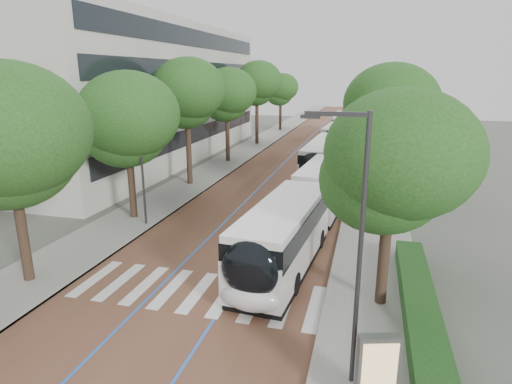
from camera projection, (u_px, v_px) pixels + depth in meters
ground at (184, 304)px, 17.36m from camera, size 160.00×160.00×0.00m
road at (314, 147)px, 54.61m from camera, size 11.00×140.00×0.02m
sidewalk_left at (257, 144)px, 56.45m from camera, size 4.00×140.00×0.12m
sidewalk_right at (374, 149)px, 52.73m from camera, size 4.00×140.00×0.12m
kerb_left at (271, 144)px, 55.98m from camera, size 0.20×140.00×0.14m
kerb_right at (358, 148)px, 53.20m from camera, size 0.20×140.00×0.14m
zebra_crossing at (198, 292)px, 18.24m from camera, size 10.55×3.60×0.01m
lane_line_left at (301, 146)px, 55.00m from camera, size 0.12×126.00×0.01m
lane_line_right at (326, 147)px, 54.21m from camera, size 0.12×126.00×0.01m
office_building at (122, 93)px, 46.39m from camera, size 18.11×40.00×14.00m
hedge at (423, 325)px, 14.97m from camera, size 1.20×14.00×0.80m
streetlight_near at (355, 233)px, 11.64m from camera, size 1.82×0.20×8.00m
streetlight_far at (368, 127)px, 34.92m from camera, size 1.82×0.20×8.00m
lamp_post_left at (142, 160)px, 25.22m from camera, size 0.14×0.14×8.00m
trees_left at (204, 102)px, 37.58m from camera, size 6.46×60.82×10.06m
trees_right at (383, 108)px, 34.40m from camera, size 5.90×47.74×9.31m
lead_bus at (303, 212)px, 23.57m from camera, size 3.99×18.54×3.20m
bus_queued_0 at (324, 159)px, 38.29m from camera, size 2.99×12.48×3.20m
bus_queued_1 at (338, 137)px, 51.26m from camera, size 3.33×12.54×3.20m
bus_queued_2 at (343, 125)px, 63.96m from camera, size 2.78×12.45×3.20m
ad_panel at (377, 372)px, 11.39m from camera, size 1.16×0.61×2.32m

